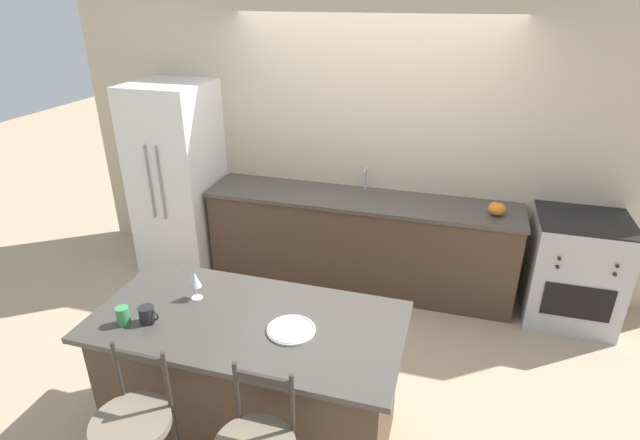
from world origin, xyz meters
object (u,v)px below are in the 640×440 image
at_px(refrigerator, 179,178).
at_px(oven_range, 574,269).
at_px(bar_stool_near, 135,440).
at_px(coffee_mug, 147,315).
at_px(wine_glass, 195,280).
at_px(tumbler_cup, 123,316).
at_px(pumpkin_decoration, 497,209).
at_px(dinner_plate, 291,329).

height_order(refrigerator, oven_range, refrigerator).
relative_size(bar_stool_near, coffee_mug, 8.95).
height_order(refrigerator, wine_glass, refrigerator).
xyz_separation_m(tumbler_cup, pumpkin_decoration, (2.10, 2.22, -0.01)).
bearing_deg(bar_stool_near, wine_glass, 94.67).
bearing_deg(refrigerator, dinner_plate, -46.43).
bearing_deg(refrigerator, bar_stool_near, -64.17).
distance_m(wine_glass, coffee_mug, 0.34).
bearing_deg(pumpkin_decoration, coffee_mug, -132.37).
bearing_deg(tumbler_cup, bar_stool_near, -53.90).
bearing_deg(refrigerator, oven_range, 0.73).
xyz_separation_m(bar_stool_near, coffee_mug, (-0.22, 0.52, 0.37)).
relative_size(dinner_plate, tumbler_cup, 2.51).
relative_size(oven_range, wine_glass, 5.27).
height_order(bar_stool_near, pumpkin_decoration, bar_stool_near).
distance_m(dinner_plate, pumpkin_decoration, 2.33).
relative_size(refrigerator, dinner_plate, 6.86).
bearing_deg(pumpkin_decoration, dinner_plate, -119.83).
bearing_deg(wine_glass, bar_stool_near, -85.33).
distance_m(oven_range, wine_glass, 3.22).
height_order(refrigerator, pumpkin_decoration, refrigerator).
bearing_deg(pumpkin_decoration, wine_glass, -134.38).
distance_m(dinner_plate, coffee_mug, 0.84).
height_order(tumbler_cup, pumpkin_decoration, pumpkin_decoration).
relative_size(oven_range, coffee_mug, 7.90).
bearing_deg(oven_range, coffee_mug, -140.73).
distance_m(dinner_plate, wine_glass, 0.70).
height_order(coffee_mug, tumbler_cup, tumbler_cup).
distance_m(refrigerator, tumbler_cup, 2.40).
bearing_deg(dinner_plate, pumpkin_decoration, 60.17).
height_order(wine_glass, pumpkin_decoration, wine_glass).
bearing_deg(pumpkin_decoration, tumbler_cup, -133.40).
xyz_separation_m(refrigerator, tumbler_cup, (0.95, -2.20, 0.04)).
height_order(refrigerator, tumbler_cup, refrigerator).
bearing_deg(tumbler_cup, dinner_plate, 12.29).
distance_m(oven_range, coffee_mug, 3.50).
bearing_deg(tumbler_cup, coffee_mug, 23.53).
xyz_separation_m(refrigerator, bar_stool_near, (1.29, -2.67, -0.33)).
bearing_deg(wine_glass, dinner_plate, -12.34).
distance_m(refrigerator, coffee_mug, 2.40).
distance_m(refrigerator, dinner_plate, 2.75).
distance_m(oven_range, dinner_plate, 2.80).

